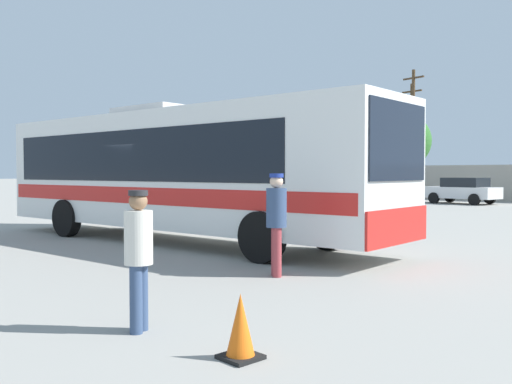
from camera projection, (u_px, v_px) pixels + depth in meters
name	position (u px, v px, depth m)	size (l,w,h in m)	color
ground_plane	(360.00, 218.00, 22.15)	(300.00, 300.00, 0.00)	gray
coach_bus_white_red	(176.00, 169.00, 14.44)	(12.44, 3.95, 3.56)	white
attendant_by_bus_door	(276.00, 218.00, 9.60)	(0.50, 0.50, 1.79)	#99383D
passenger_waiting_on_apron	(139.00, 251.00, 6.25)	(0.44, 0.44, 1.61)	#33476B
parked_car_leftmost_silver	(296.00, 187.00, 40.03)	(4.57, 2.03, 1.41)	#B7BABF
parked_car_second_silver	(382.00, 188.00, 35.99)	(4.19, 2.11, 1.43)	#B7BABF
parked_car_third_white	(463.00, 190.00, 31.85)	(4.10, 2.15, 1.50)	silver
utility_pole_near	(413.00, 131.00, 40.51)	(1.80, 0.34, 9.30)	#4C3823
utility_pole_far	(411.00, 137.00, 43.09)	(1.80, 0.32, 8.70)	#4C3823
roadside_tree_left	(394.00, 141.00, 44.25)	(5.81, 5.81, 6.77)	brown
traffic_cone_on_apron	(240.00, 327.00, 5.36)	(0.36, 0.36, 0.64)	black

